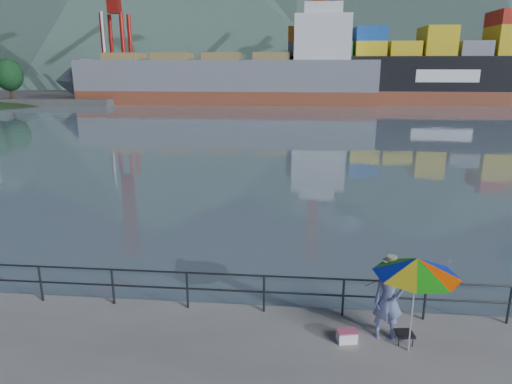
# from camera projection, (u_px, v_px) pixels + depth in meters

# --- Properties ---
(harbor_water) EXTENTS (500.00, 280.00, 0.00)m
(harbor_water) POSITION_uv_depth(u_px,v_px,m) (294.00, 87.00, 134.93)
(harbor_water) COLOR slate
(harbor_water) RESTS_ON ground
(far_dock) EXTENTS (200.00, 40.00, 0.40)m
(far_dock) POSITION_uv_depth(u_px,v_px,m) (338.00, 95.00, 98.53)
(far_dock) COLOR #514F4C
(far_dock) RESTS_ON ground
(guardrail) EXTENTS (22.00, 0.06, 1.03)m
(guardrail) POSITION_uv_depth(u_px,v_px,m) (225.00, 291.00, 11.74)
(guardrail) COLOR #2D3033
(guardrail) RESTS_ON ground
(port_cranes) EXTENTS (116.00, 28.00, 38.40)m
(port_cranes) POSITION_uv_depth(u_px,v_px,m) (462.00, 10.00, 83.70)
(port_cranes) COLOR red
(port_cranes) RESTS_ON ground
(container_stacks) EXTENTS (58.00, 8.40, 7.80)m
(container_stacks) POSITION_uv_depth(u_px,v_px,m) (447.00, 79.00, 96.69)
(container_stacks) COLOR gray
(container_stacks) RESTS_ON ground
(fisherman) EXTENTS (0.72, 0.50, 1.90)m
(fisherman) POSITION_uv_depth(u_px,v_px,m) (388.00, 300.00, 10.42)
(fisherman) COLOR navy
(fisherman) RESTS_ON ground
(beach_umbrella) EXTENTS (2.18, 2.18, 2.23)m
(beach_umbrella) POSITION_uv_depth(u_px,v_px,m) (417.00, 266.00, 9.63)
(beach_umbrella) COLOR white
(beach_umbrella) RESTS_ON ground
(folding_stool) EXTENTS (0.43, 0.43, 0.25)m
(folding_stool) POSITION_uv_depth(u_px,v_px,m) (404.00, 337.00, 10.43)
(folding_stool) COLOR black
(folding_stool) RESTS_ON ground
(cooler_bag) EXTENTS (0.48, 0.37, 0.25)m
(cooler_bag) POSITION_uv_depth(u_px,v_px,m) (347.00, 337.00, 10.47)
(cooler_bag) COLOR white
(cooler_bag) RESTS_ON ground
(fishing_rod) EXTENTS (0.35, 1.71, 1.23)m
(fishing_rod) POSITION_uv_depth(u_px,v_px,m) (375.00, 312.00, 11.75)
(fishing_rod) COLOR black
(fishing_rod) RESTS_ON ground
(bulk_carrier) EXTENTS (50.22, 8.69, 14.50)m
(bulk_carrier) POSITION_uv_depth(u_px,v_px,m) (237.00, 78.00, 77.68)
(bulk_carrier) COLOR brown
(bulk_carrier) RESTS_ON ground
(container_ship) EXTENTS (58.40, 9.73, 18.10)m
(container_ship) POSITION_uv_depth(u_px,v_px,m) (450.00, 67.00, 77.70)
(container_ship) COLOR brown
(container_ship) RESTS_ON ground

